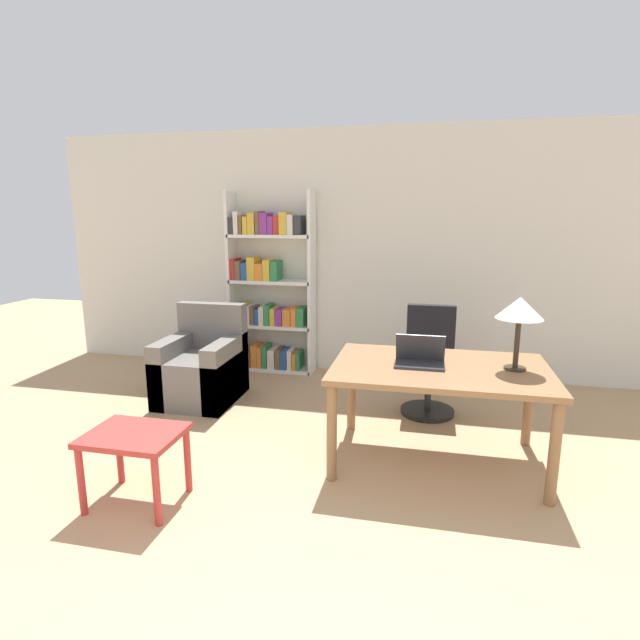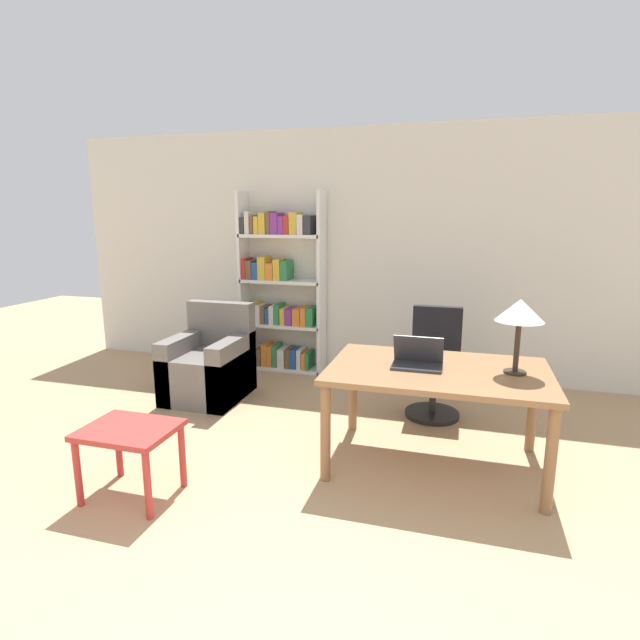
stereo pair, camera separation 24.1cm
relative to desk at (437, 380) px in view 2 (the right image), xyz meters
name	(u,v)px [view 2 (the right image)]	position (x,y,z in m)	size (l,w,h in m)	color
wall_back	(408,255)	(-0.46, 2.04, 0.71)	(8.00, 0.06, 2.70)	silver
desk	(437,380)	(0.00, 0.00, 0.00)	(1.51, 0.98, 0.73)	olive
laptop	(417,360)	(-0.14, -0.01, 0.14)	(0.35, 0.22, 0.22)	#2D2D33
table_lamp	(520,313)	(0.51, 0.03, 0.51)	(0.32, 0.32, 0.51)	#2D2319
office_chair	(435,367)	(-0.07, 0.97, -0.20)	(0.48, 0.48, 0.97)	black
side_table_blue	(130,439)	(-1.83, -0.96, -0.25)	(0.57, 0.45, 0.47)	#B2332D
armchair	(210,367)	(-2.23, 0.80, -0.33)	(0.69, 0.79, 0.91)	#66605B
bookshelf	(278,293)	(-1.89, 1.85, 0.26)	(0.98, 0.28, 2.04)	white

